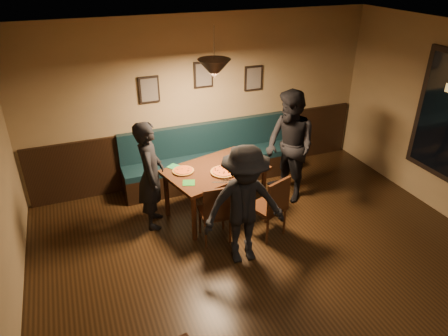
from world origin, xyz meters
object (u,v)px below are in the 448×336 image
(booth_bench, at_px, (210,156))
(tabasco_bottle, at_px, (252,160))
(soda_glass, at_px, (259,167))
(dining_table, at_px, (216,191))
(chair_near_right, at_px, (267,205))
(diner_left, at_px, (151,175))
(diner_front, at_px, (245,206))
(diner_right, at_px, (290,147))
(chair_near_left, at_px, (215,211))

(booth_bench, distance_m, tabasco_bottle, 1.08)
(soda_glass, bearing_deg, dining_table, 148.54)
(chair_near_right, bearing_deg, diner_left, 129.18)
(diner_front, height_order, tabasco_bottle, diner_front)
(diner_left, height_order, soda_glass, diner_left)
(diner_right, relative_size, tabasco_bottle, 16.32)
(dining_table, relative_size, tabasco_bottle, 12.98)
(booth_bench, xyz_separation_m, diner_left, (-1.21, -0.87, 0.31))
(booth_bench, height_order, chair_near_right, booth_bench)
(chair_near_left, distance_m, tabasco_bottle, 1.05)
(booth_bench, height_order, chair_near_left, booth_bench)
(chair_near_left, bearing_deg, diner_right, 27.67)
(diner_front, bearing_deg, tabasco_bottle, 66.48)
(diner_right, bearing_deg, diner_left, -99.64)
(dining_table, relative_size, soda_glass, 8.86)
(chair_near_right, bearing_deg, dining_table, 101.71)
(chair_near_left, bearing_deg, diner_left, 141.40)
(chair_near_left, bearing_deg, soda_glass, 23.68)
(diner_left, bearing_deg, chair_near_left, -119.81)
(dining_table, bearing_deg, diner_left, 160.84)
(tabasco_bottle, bearing_deg, diner_front, -119.07)
(chair_near_left, bearing_deg, booth_bench, 77.17)
(diner_left, relative_size, soda_glass, 10.04)
(chair_near_left, relative_size, chair_near_right, 0.97)
(booth_bench, relative_size, tabasco_bottle, 27.17)
(diner_front, bearing_deg, chair_near_left, 116.06)
(booth_bench, height_order, diner_left, diner_left)
(diner_front, xyz_separation_m, soda_glass, (0.59, 0.81, 0.04))
(chair_near_right, height_order, diner_front, diner_front)
(diner_left, distance_m, soda_glass, 1.56)
(diner_left, xyz_separation_m, diner_right, (2.20, -0.05, 0.09))
(dining_table, xyz_separation_m, diner_right, (1.25, 0.02, 0.52))
(chair_near_left, height_order, tabasco_bottle, chair_near_left)
(chair_near_right, height_order, tabasco_bottle, chair_near_right)
(dining_table, relative_size, chair_near_right, 1.52)
(dining_table, distance_m, diner_left, 1.04)
(diner_left, relative_size, diner_right, 0.90)
(booth_bench, distance_m, diner_front, 2.12)
(soda_glass, bearing_deg, diner_left, 164.85)
(soda_glass, height_order, tabasco_bottle, soda_glass)
(booth_bench, relative_size, chair_near_right, 3.18)
(booth_bench, bearing_deg, chair_near_left, -107.77)
(booth_bench, xyz_separation_m, diner_right, (1.00, -0.92, 0.40))
(booth_bench, relative_size, soda_glass, 18.55)
(diner_right, distance_m, soda_glass, 0.79)
(diner_right, xyz_separation_m, diner_front, (-1.29, -1.16, -0.09))
(booth_bench, xyz_separation_m, tabasco_bottle, (0.32, -0.98, 0.32))
(diner_right, bearing_deg, chair_near_left, -75.61)
(chair_near_left, bearing_deg, tabasco_bottle, 39.56)
(chair_near_left, relative_size, soda_glass, 5.63)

